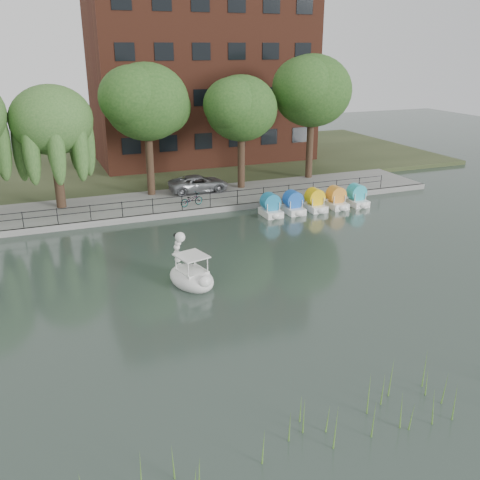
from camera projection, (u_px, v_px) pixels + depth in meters
ground_plane at (262, 295)px, 24.61m from camera, size 120.00×120.00×0.00m
promenade at (172, 202)px, 38.49m from camera, size 40.00×6.00×0.40m
kerb at (183, 214)px, 35.92m from camera, size 40.00×0.25×0.40m
land_strip at (134, 165)px, 50.71m from camera, size 60.00×22.00×0.36m
railing at (182, 199)px, 35.77m from camera, size 32.00×0.05×1.00m
apartment_building at (202, 62)px, 49.98m from camera, size 20.00×10.07×18.00m
willow_mid at (52, 121)px, 34.68m from camera, size 5.32×5.32×8.15m
broadleaf_center at (146, 102)px, 37.54m from camera, size 6.00×6.00×9.25m
broadleaf_right at (241, 109)px, 39.77m from camera, size 5.40×5.40×8.32m
broadleaf_far at (312, 91)px, 42.57m from camera, size 6.30×6.30×9.71m
minivan at (199, 182)px, 40.29m from camera, size 2.47×5.21×1.44m
bicycle at (191, 199)px, 36.78m from camera, size 1.00×1.81×1.00m
swan_boat at (191, 274)px, 25.62m from camera, size 2.44×3.19×2.40m
pedal_boat_row at (315, 202)px, 37.14m from camera, size 7.95×1.70×1.40m
reed_bank at (443, 391)px, 16.81m from camera, size 24.00×2.40×1.20m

